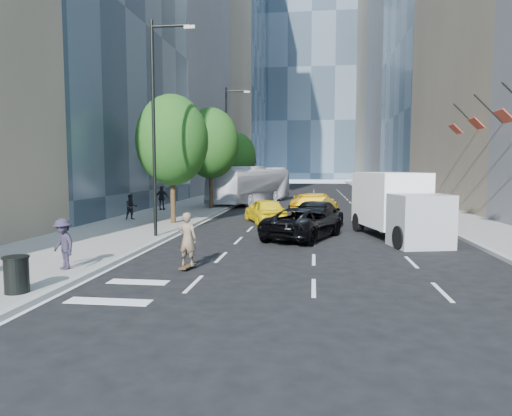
# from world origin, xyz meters

# --- Properties ---
(ground) EXTENTS (160.00, 160.00, 0.00)m
(ground) POSITION_xyz_m (0.00, 0.00, 0.00)
(ground) COLOR black
(ground) RESTS_ON ground
(sidewalk_left) EXTENTS (6.00, 120.00, 0.15)m
(sidewalk_left) POSITION_xyz_m (-9.00, 30.00, 0.07)
(sidewalk_left) COLOR slate
(sidewalk_left) RESTS_ON ground
(sidewalk_right) EXTENTS (4.00, 120.00, 0.15)m
(sidewalk_right) POSITION_xyz_m (10.00, 30.00, 0.07)
(sidewalk_right) COLOR slate
(sidewalk_right) RESTS_ON ground
(tower_left_mid) EXTENTS (20.00, 24.00, 45.00)m
(tower_left_mid) POSITION_xyz_m (-22.00, 42.00, 22.50)
(tower_left_mid) COLOR slate
(tower_left_mid) RESTS_ON ground
(tower_left_end) EXTENTS (20.00, 28.00, 60.00)m
(tower_left_end) POSITION_xyz_m (-22.00, 92.00, 30.00)
(tower_left_end) COLOR #2E3C48
(tower_left_end) RESTS_ON ground
(tower_right_mid) EXTENTS (20.00, 24.00, 65.00)m
(tower_right_mid) POSITION_xyz_m (22.00, 74.00, 32.50)
(tower_right_mid) COLOR slate
(tower_right_mid) RESTS_ON ground
(tower_right_far) EXTENTS (20.00, 24.00, 50.00)m
(tower_right_far) POSITION_xyz_m (22.00, 98.00, 25.00)
(tower_right_far) COLOR #786D53
(tower_right_far) RESTS_ON ground
(tower_distant) EXTENTS (40.00, 20.00, 90.00)m
(tower_distant) POSITION_xyz_m (0.00, 120.00, 45.00)
(tower_distant) COLOR #2E3C48
(tower_distant) RESTS_ON ground
(lamp_near) EXTENTS (2.13, 0.22, 10.00)m
(lamp_near) POSITION_xyz_m (-6.32, 4.00, 5.81)
(lamp_near) COLOR black
(lamp_near) RESTS_ON sidewalk_left
(lamp_far) EXTENTS (2.13, 0.22, 10.00)m
(lamp_far) POSITION_xyz_m (-6.32, 22.00, 5.81)
(lamp_far) COLOR black
(lamp_far) RESTS_ON sidewalk_left
(tree_near) EXTENTS (4.20, 4.20, 7.46)m
(tree_near) POSITION_xyz_m (-7.20, 9.00, 4.97)
(tree_near) COLOR black
(tree_near) RESTS_ON sidewalk_left
(tree_mid) EXTENTS (4.50, 4.50, 7.99)m
(tree_mid) POSITION_xyz_m (-7.20, 19.00, 5.32)
(tree_mid) COLOR black
(tree_mid) RESTS_ON sidewalk_left
(tree_far) EXTENTS (3.90, 3.90, 6.92)m
(tree_far) POSITION_xyz_m (-7.20, 32.00, 4.62)
(tree_far) COLOR black
(tree_far) RESTS_ON sidewalk_left
(traffic_signal) EXTENTS (2.48, 0.53, 5.20)m
(traffic_signal) POSITION_xyz_m (-6.40, 40.00, 4.23)
(traffic_signal) COLOR black
(traffic_signal) RESTS_ON sidewalk_left
(facade_flags) EXTENTS (1.85, 13.30, 2.05)m
(facade_flags) POSITION_xyz_m (10.64, 10.00, 6.18)
(facade_flags) COLOR black
(facade_flags) RESTS_ON ground
(skateboarder) EXTENTS (0.72, 0.54, 1.81)m
(skateboarder) POSITION_xyz_m (-3.20, -2.16, 0.90)
(skateboarder) COLOR brown
(skateboarder) RESTS_ON ground
(black_sedan_lincoln) EXTENTS (4.25, 5.93, 1.50)m
(black_sedan_lincoln) POSITION_xyz_m (0.50, 5.00, 0.75)
(black_sedan_lincoln) COLOR black
(black_sedan_lincoln) RESTS_ON ground
(black_sedan_mercedes) EXTENTS (3.26, 5.89, 1.61)m
(black_sedan_mercedes) POSITION_xyz_m (1.20, 8.00, 0.81)
(black_sedan_mercedes) COLOR black
(black_sedan_mercedes) RESTS_ON ground
(taxi_a) EXTENTS (3.31, 4.81, 1.52)m
(taxi_a) POSITION_xyz_m (-2.00, 11.05, 0.76)
(taxi_a) COLOR yellow
(taxi_a) RESTS_ON ground
(taxi_b) EXTENTS (2.75, 4.77, 1.49)m
(taxi_b) POSITION_xyz_m (1.20, 14.00, 0.74)
(taxi_b) COLOR #FFB60D
(taxi_b) RESTS_ON ground
(taxi_c) EXTENTS (2.50, 5.18, 1.42)m
(taxi_c) POSITION_xyz_m (0.50, 18.00, 0.71)
(taxi_c) COLOR #D49B0B
(taxi_c) RESTS_ON ground
(taxi_d) EXTENTS (3.38, 5.87, 1.60)m
(taxi_d) POSITION_xyz_m (1.20, 15.77, 0.80)
(taxi_d) COLOR yellow
(taxi_d) RESTS_ON ground
(city_bus) EXTENTS (6.52, 12.85, 3.49)m
(city_bus) POSITION_xyz_m (-4.80, 25.63, 1.75)
(city_bus) COLOR silver
(city_bus) RESTS_ON ground
(box_truck) EXTENTS (3.85, 6.96, 3.15)m
(box_truck) POSITION_xyz_m (4.93, 5.65, 1.60)
(box_truck) COLOR white
(box_truck) RESTS_ON ground
(pedestrian_a) EXTENTS (0.97, 0.94, 1.57)m
(pedestrian_a) POSITION_xyz_m (-10.33, 10.33, 0.94)
(pedestrian_a) COLOR black
(pedestrian_a) RESTS_ON sidewalk_left
(pedestrian_b) EXTENTS (1.09, 0.46, 1.85)m
(pedestrian_b) POSITION_xyz_m (-10.53, 16.77, 1.07)
(pedestrian_b) COLOR black
(pedestrian_b) RESTS_ON sidewalk_left
(pedestrian_c) EXTENTS (1.22, 1.10, 1.64)m
(pedestrian_c) POSITION_xyz_m (-6.96, -3.28, 0.97)
(pedestrian_c) COLOR #262031
(pedestrian_c) RESTS_ON sidewalk_left
(trash_can) EXTENTS (0.61, 0.61, 0.92)m
(trash_can) POSITION_xyz_m (-6.70, -6.00, 0.61)
(trash_can) COLOR black
(trash_can) RESTS_ON sidewalk_left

